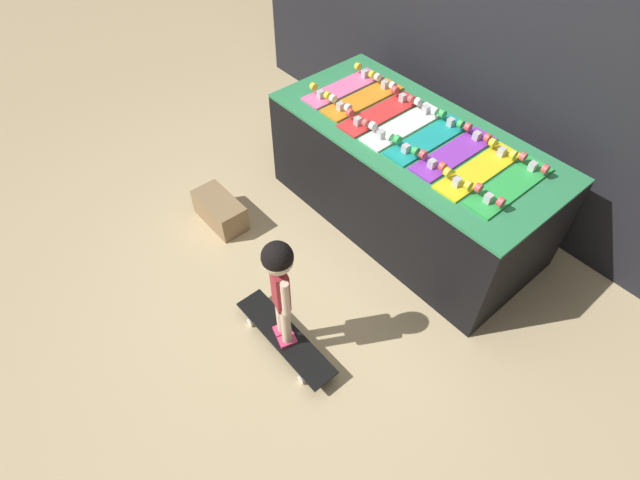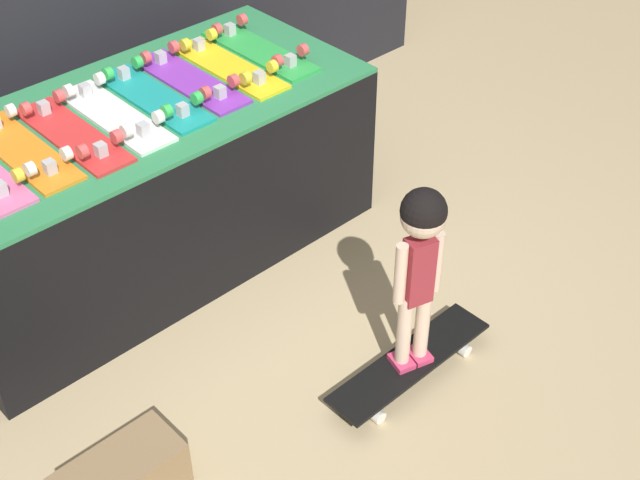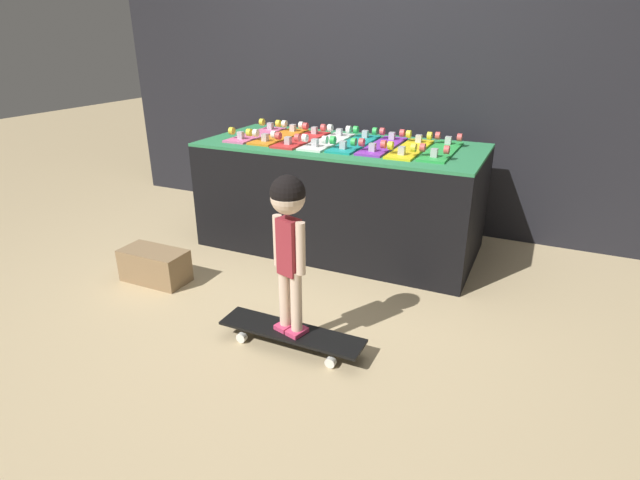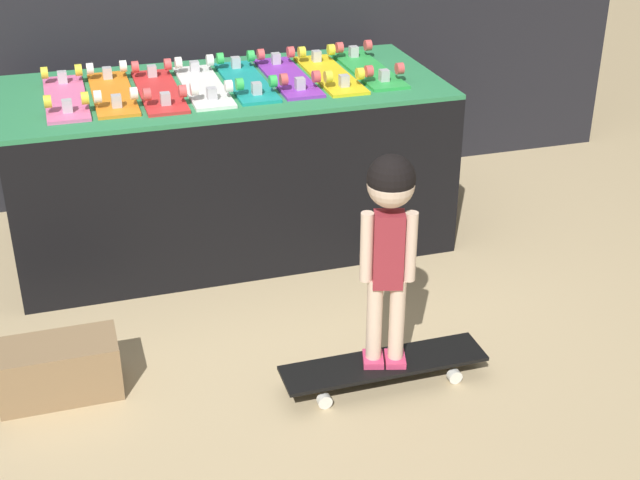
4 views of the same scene
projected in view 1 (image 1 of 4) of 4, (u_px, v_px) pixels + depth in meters
The scene contains 14 objects.
ground_plane at pixel (341, 259), 3.47m from camera, with size 16.00×16.00×0.00m, color tan.
back_wall at pixel (498, 38), 3.17m from camera, with size 4.77×0.10×2.35m.
display_rack at pixel (408, 179), 3.46m from camera, with size 1.95×0.90×0.77m.
skateboard_pink_on_rack at pixel (343, 86), 3.51m from camera, with size 0.18×0.64×0.09m.
skateboard_orange_on_rack at pixel (363, 98), 3.41m from camera, with size 0.18×0.64×0.09m.
skateboard_red_on_rack at pixel (381, 112), 3.30m from camera, with size 0.18×0.64×0.09m.
skateboard_white_on_rack at pixel (404, 124), 3.20m from camera, with size 0.18×0.64×0.09m.
skateboard_teal_on_rack at pixel (428, 138), 3.11m from camera, with size 0.18×0.64×0.09m.
skateboard_purple_on_rack at pixel (454, 152), 3.01m from camera, with size 0.18×0.64×0.09m.
skateboard_yellow_on_rack at pixel (479, 169), 2.91m from camera, with size 0.18×0.64×0.09m.
skateboard_green_on_rack at pixel (510, 185), 2.82m from camera, with size 0.18×0.64×0.09m.
skateboard_on_floor at pixel (285, 338), 2.97m from camera, with size 0.76×0.18×0.09m.
child at pixel (279, 277), 2.53m from camera, with size 0.19×0.16×0.81m.
storage_box at pixel (220, 210), 3.64m from camera, with size 0.43×0.21×0.21m.
Camera 1 is at (1.61, -1.56, 2.66)m, focal length 28.00 mm.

